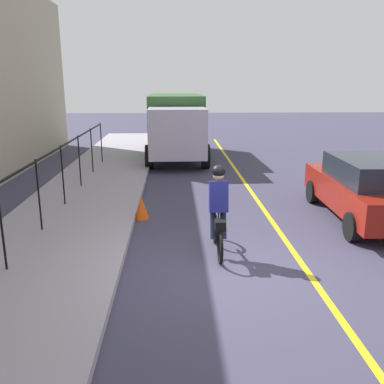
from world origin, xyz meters
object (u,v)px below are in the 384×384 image
at_px(cyclist_lead, 218,211).
at_px(box_truck_background, 176,123).
at_px(traffic_cone_near, 142,207).
at_px(patrol_sedan, 367,188).

relative_size(cyclist_lead, box_truck_background, 0.27).
bearing_deg(box_truck_background, traffic_cone_near, -7.05).
height_order(cyclist_lead, box_truck_background, box_truck_background).
bearing_deg(cyclist_lead, box_truck_background, 4.07).
bearing_deg(patrol_sedan, cyclist_lead, 119.06).
xyz_separation_m(cyclist_lead, traffic_cone_near, (2.31, 1.69, -0.61)).
bearing_deg(cyclist_lead, patrol_sedan, -62.69).
bearing_deg(box_truck_background, patrol_sedan, 26.14).
distance_m(patrol_sedan, box_truck_background, 10.23).
distance_m(cyclist_lead, traffic_cone_near, 2.93).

